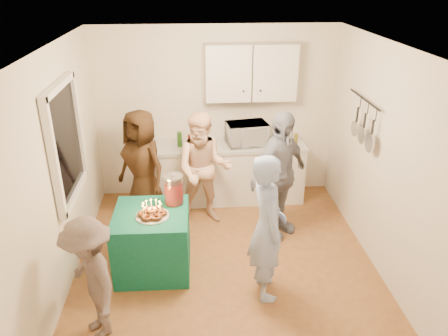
{
  "coord_description": "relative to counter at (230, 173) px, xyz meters",
  "views": [
    {
      "loc": [
        -0.36,
        -4.32,
        3.31
      ],
      "look_at": [
        0.0,
        0.35,
        1.15
      ],
      "focal_mm": 35.0,
      "sensor_mm": 36.0,
      "label": 1
    }
  ],
  "objects": [
    {
      "name": "counter",
      "position": [
        0.0,
        0.0,
        0.0
      ],
      "size": [
        2.2,
        0.58,
        0.86
      ],
      "primitive_type": "cube",
      "color": "white",
      "rests_on": "floor"
    },
    {
      "name": "ceiling",
      "position": [
        -0.2,
        -1.7,
        2.17
      ],
      "size": [
        4.0,
        4.0,
        0.0
      ],
      "primitive_type": "plane",
      "color": "white",
      "rests_on": "floor"
    },
    {
      "name": "donut_cake",
      "position": [
        -1.04,
        -1.74,
        0.42
      ],
      "size": [
        0.38,
        0.38,
        0.18
      ],
      "primitive_type": null,
      "color": "#381C0C",
      "rests_on": "party_table"
    },
    {
      "name": "woman_back_center",
      "position": [
        -0.42,
        -0.62,
        0.37
      ],
      "size": [
        0.84,
        0.68,
        1.61
      ],
      "primitive_type": "imported",
      "rotation": [
        0.0,
        0.0,
        -0.1
      ],
      "color": "#FAA782",
      "rests_on": "floor"
    },
    {
      "name": "microwave",
      "position": [
        0.24,
        0.0,
        0.64
      ],
      "size": [
        0.65,
        0.49,
        0.33
      ],
      "primitive_type": "imported",
      "rotation": [
        0.0,
        0.0,
        0.17
      ],
      "color": "white",
      "rests_on": "countertop"
    },
    {
      "name": "punch_jar",
      "position": [
        -0.8,
        -1.46,
        0.5
      ],
      "size": [
        0.22,
        0.22,
        0.34
      ],
      "primitive_type": "cylinder",
      "color": "red",
      "rests_on": "party_table"
    },
    {
      "name": "right_wall",
      "position": [
        1.6,
        -1.7,
        0.87
      ],
      "size": [
        4.0,
        4.0,
        0.0
      ],
      "primitive_type": "plane",
      "color": "silver",
      "rests_on": "floor"
    },
    {
      "name": "woman_back_left",
      "position": [
        -1.27,
        -0.45,
        0.37
      ],
      "size": [
        0.93,
        0.9,
        1.61
      ],
      "primitive_type": "imported",
      "rotation": [
        0.0,
        0.0,
        -0.69
      ],
      "color": "#503116",
      "rests_on": "floor"
    },
    {
      "name": "countertop",
      "position": [
        0.0,
        -0.0,
        0.46
      ],
      "size": [
        2.24,
        0.62,
        0.05
      ],
      "primitive_type": "cube",
      "color": "beige",
      "rests_on": "counter"
    },
    {
      "name": "party_table",
      "position": [
        -1.07,
        -1.67,
        -0.05
      ],
      "size": [
        0.86,
        0.86,
        0.76
      ],
      "primitive_type": "cube",
      "rotation": [
        0.0,
        0.0,
        -0.02
      ],
      "color": "#0E5D46",
      "rests_on": "floor"
    },
    {
      "name": "child_near_left",
      "position": [
        -1.55,
        -2.66,
        0.22
      ],
      "size": [
        0.84,
        0.97,
        1.3
      ],
      "primitive_type": "imported",
      "rotation": [
        0.0,
        0.0,
        -1.05
      ],
      "color": "#524542",
      "rests_on": "floor"
    },
    {
      "name": "window_night",
      "position": [
        -1.97,
        -1.4,
        1.12
      ],
      "size": [
        0.04,
        1.0,
        1.2
      ],
      "primitive_type": "cube",
      "color": "black",
      "rests_on": "left_wall"
    },
    {
      "name": "left_wall",
      "position": [
        -2.0,
        -1.7,
        0.87
      ],
      "size": [
        4.0,
        4.0,
        0.0
      ],
      "primitive_type": "plane",
      "color": "silver",
      "rests_on": "floor"
    },
    {
      "name": "floor",
      "position": [
        -0.2,
        -1.7,
        -0.43
      ],
      "size": [
        4.0,
        4.0,
        0.0
      ],
      "primitive_type": "plane",
      "color": "brown",
      "rests_on": "ground"
    },
    {
      "name": "back_wall",
      "position": [
        -0.2,
        0.3,
        0.87
      ],
      "size": [
        3.6,
        3.6,
        0.0
      ],
      "primitive_type": "plane",
      "color": "silver",
      "rests_on": "floor"
    },
    {
      "name": "pot_rack",
      "position": [
        1.52,
        -1.0,
        1.17
      ],
      "size": [
        0.12,
        1.0,
        0.6
      ],
      "primitive_type": "cube",
      "color": "black",
      "rests_on": "right_wall"
    },
    {
      "name": "upper_cabinet",
      "position": [
        0.3,
        0.15,
        1.52
      ],
      "size": [
        1.3,
        0.3,
        0.8
      ],
      "primitive_type": "cube",
      "color": "white",
      "rests_on": "back_wall"
    },
    {
      "name": "woman_back_right",
      "position": [
        0.54,
        -1.01,
        0.43
      ],
      "size": [
        1.05,
        0.96,
        1.72
      ],
      "primitive_type": "imported",
      "rotation": [
        0.0,
        0.0,
        0.68
      ],
      "color": "#0F1633",
      "rests_on": "floor"
    },
    {
      "name": "man_birthday",
      "position": [
        0.19,
        -2.18,
        0.4
      ],
      "size": [
        0.43,
        0.62,
        1.65
      ],
      "primitive_type": "imported",
      "rotation": [
        0.0,
        0.0,
        1.62
      ],
      "color": "#9DB2E5",
      "rests_on": "floor"
    }
  ]
}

